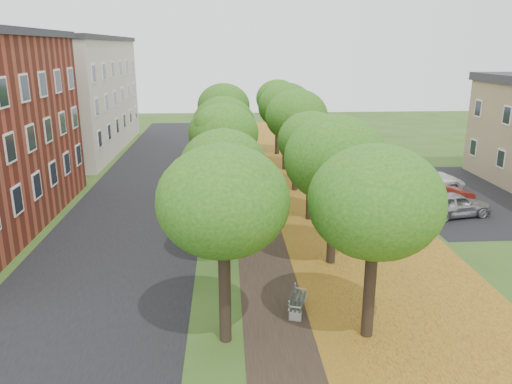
{
  "coord_description": "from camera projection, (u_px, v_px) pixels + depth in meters",
  "views": [
    {
      "loc": [
        -2.08,
        -14.72,
        9.46
      ],
      "look_at": [
        -0.62,
        9.08,
        2.5
      ],
      "focal_mm": 35.0,
      "sensor_mm": 36.0,
      "label": 1
    }
  ],
  "objects": [
    {
      "name": "car_grey",
      "position": [
        419.0,
        182.0,
        33.84
      ],
      "size": [
        4.51,
        2.55,
        1.23
      ],
      "primitive_type": "imported",
      "rotation": [
        0.0,
        0.0,
        1.37
      ],
      "color": "#37373D",
      "rests_on": "ground"
    },
    {
      "name": "tree_row_west",
      "position": [
        224.0,
        128.0,
        29.77
      ],
      "size": [
        4.06,
        34.06,
        6.57
      ],
      "color": "black",
      "rests_on": "ground"
    },
    {
      "name": "footpath",
      "position": [
        260.0,
        204.0,
        31.25
      ],
      "size": [
        3.2,
        70.0,
        0.01
      ],
      "primitive_type": "cube",
      "color": "black",
      "rests_on": "ground"
    },
    {
      "name": "building_cream",
      "position": [
        63.0,
        95.0,
        46.03
      ],
      "size": [
        10.3,
        20.3,
        10.4
      ],
      "color": "beige",
      "rests_on": "ground"
    },
    {
      "name": "ground",
      "position": [
        291.0,
        337.0,
        16.88
      ],
      "size": [
        120.0,
        120.0,
        0.0
      ],
      "primitive_type": "plane",
      "color": "#2D4C19",
      "rests_on": "ground"
    },
    {
      "name": "parking_lot",
      "position": [
        462.0,
        195.0,
        33.0
      ],
      "size": [
        9.0,
        16.0,
        0.01
      ],
      "primitive_type": "cube",
      "color": "black",
      "rests_on": "ground"
    },
    {
      "name": "leaf_verge",
      "position": [
        339.0,
        202.0,
        31.54
      ],
      "size": [
        7.5,
        70.0,
        0.01
      ],
      "primitive_type": "cube",
      "color": "#B88622",
      "rests_on": "ground"
    },
    {
      "name": "bench",
      "position": [
        297.0,
        301.0,
        18.47
      ],
      "size": [
        0.88,
        1.65,
        0.75
      ],
      "rotation": [
        0.0,
        0.0,
        1.29
      ],
      "color": "#263029",
      "rests_on": "ground"
    },
    {
      "name": "car_silver",
      "position": [
        454.0,
        204.0,
        28.71
      ],
      "size": [
        4.56,
        2.61,
        1.46
      ],
      "primitive_type": "imported",
      "rotation": [
        0.0,
        0.0,
        1.79
      ],
      "color": "#A9A8AD",
      "rests_on": "ground"
    },
    {
      "name": "street_asphalt",
      "position": [
        139.0,
        206.0,
        30.81
      ],
      "size": [
        8.0,
        70.0,
        0.01
      ],
      "primitive_type": "cube",
      "color": "black",
      "rests_on": "ground"
    },
    {
      "name": "car_white",
      "position": [
        424.0,
        180.0,
        33.99
      ],
      "size": [
        5.47,
        2.66,
        1.5
      ],
      "primitive_type": "imported",
      "rotation": [
        0.0,
        0.0,
        1.6
      ],
      "color": "silver",
      "rests_on": "ground"
    },
    {
      "name": "tree_row_east",
      "position": [
        303.0,
        127.0,
        30.05
      ],
      "size": [
        4.06,
        34.06,
        6.57
      ],
      "color": "black",
      "rests_on": "ground"
    },
    {
      "name": "car_red",
      "position": [
        440.0,
        195.0,
        30.58
      ],
      "size": [
        4.5,
        2.43,
        1.41
      ],
      "primitive_type": "imported",
      "rotation": [
        0.0,
        0.0,
        1.8
      ],
      "color": "maroon",
      "rests_on": "ground"
    }
  ]
}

